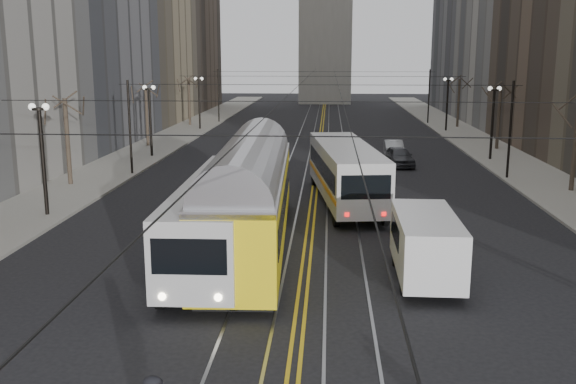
# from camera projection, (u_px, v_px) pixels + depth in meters

# --- Properties ---
(sidewalk_left) EXTENTS (5.00, 140.00, 0.15)m
(sidewalk_left) POSITION_uv_depth(u_px,v_px,m) (159.00, 145.00, 59.72)
(sidewalk_left) COLOR gray
(sidewalk_left) RESTS_ON ground
(sidewalk_right) EXTENTS (5.00, 140.00, 0.15)m
(sidewalk_right) POSITION_uv_depth(u_px,v_px,m) (486.00, 148.00, 57.84)
(sidewalk_right) COLOR gray
(sidewalk_right) RESTS_ON ground
(streetcar_rails) EXTENTS (4.80, 130.00, 0.02)m
(streetcar_rails) POSITION_uv_depth(u_px,v_px,m) (320.00, 147.00, 58.79)
(streetcar_rails) COLOR gray
(streetcar_rails) RESTS_ON ground
(centre_lines) EXTENTS (0.42, 130.00, 0.01)m
(centre_lines) POSITION_uv_depth(u_px,v_px,m) (320.00, 147.00, 58.79)
(centre_lines) COLOR gold
(centre_lines) RESTS_ON ground
(lamp_posts) EXTENTS (27.60, 57.20, 5.60)m
(lamp_posts) POSITION_uv_depth(u_px,v_px,m) (316.00, 139.00, 42.35)
(lamp_posts) COLOR black
(lamp_posts) RESTS_ON ground
(street_trees) EXTENTS (31.68, 53.28, 5.60)m
(street_trees) POSITION_uv_depth(u_px,v_px,m) (318.00, 128.00, 48.69)
(street_trees) COLOR #382D23
(street_trees) RESTS_ON ground
(trolley_wires) EXTENTS (25.96, 120.00, 6.60)m
(trolley_wires) POSITION_uv_depth(u_px,v_px,m) (318.00, 116.00, 48.08)
(trolley_wires) COLOR black
(trolley_wires) RESTS_ON ground
(transit_bus) EXTENTS (2.98, 13.19, 3.29)m
(transit_bus) POSITION_uv_depth(u_px,v_px,m) (221.00, 220.00, 26.11)
(transit_bus) COLOR silver
(transit_bus) RESTS_ON ground
(streetcar) EXTENTS (3.59, 16.12, 3.77)m
(streetcar) POSITION_uv_depth(u_px,v_px,m) (250.00, 205.00, 27.64)
(streetcar) COLOR yellow
(streetcar) RESTS_ON ground
(rear_bus) EXTENTS (4.36, 12.88, 3.30)m
(rear_bus) POSITION_uv_depth(u_px,v_px,m) (345.00, 174.00, 36.18)
(rear_bus) COLOR silver
(rear_bus) RESTS_ON ground
(cargo_van) EXTENTS (2.22, 5.63, 2.48)m
(cargo_van) POSITION_uv_depth(u_px,v_px,m) (426.00, 248.00, 23.68)
(cargo_van) COLOR white
(cargo_van) RESTS_ON ground
(sedan_grey) EXTENTS (2.31, 4.52, 1.47)m
(sedan_grey) POSITION_uv_depth(u_px,v_px,m) (399.00, 156.00, 48.56)
(sedan_grey) COLOR #3B3D42
(sedan_grey) RESTS_ON ground
(sedan_silver) EXTENTS (1.51, 4.24, 1.39)m
(sedan_silver) POSITION_uv_depth(u_px,v_px,m) (394.00, 149.00, 52.55)
(sedan_silver) COLOR #A4A7AC
(sedan_silver) RESTS_ON ground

